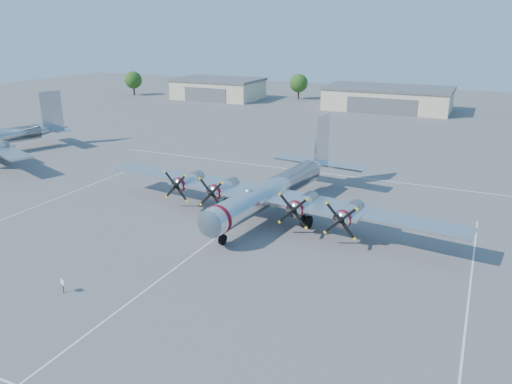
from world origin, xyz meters
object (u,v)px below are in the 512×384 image
at_px(hangar_west, 218,88).
at_px(info_placard, 63,284).
at_px(hangar_center, 388,98).
at_px(tree_far_west, 133,80).
at_px(tree_west, 299,83).
at_px(main_bomber_b29, 274,213).

relative_size(hangar_west, info_placard, 20.91).
xyz_separation_m(hangar_center, tree_far_west, (-70.00, -3.96, 1.51)).
bearing_deg(hangar_center, tree_west, 162.18).
relative_size(tree_far_west, main_bomber_b29, 0.17).
relative_size(main_bomber_b29, info_placard, 36.58).
relative_size(tree_far_west, info_placard, 6.14).
distance_m(tree_west, main_bomber_b29, 86.20).
bearing_deg(hangar_center, tree_far_west, -176.76).
xyz_separation_m(tree_west, info_placard, (19.73, -103.35, -3.46)).
distance_m(hangar_west, tree_west, 21.61).
relative_size(hangar_center, tree_west, 4.31).
xyz_separation_m(tree_far_west, info_placard, (64.73, -91.35, -3.46)).
xyz_separation_m(hangar_west, tree_west, (20.00, 8.04, 1.51)).
bearing_deg(tree_far_west, info_placard, -54.68).
xyz_separation_m(tree_far_west, main_bomber_b29, (72.42, -69.62, -4.22)).
xyz_separation_m(hangar_center, main_bomber_b29, (2.42, -73.58, -2.71)).
bearing_deg(hangar_west, info_placard, -67.37).
bearing_deg(tree_west, main_bomber_b29, -71.43).
height_order(main_bomber_b29, info_placard, main_bomber_b29).
relative_size(tree_west, main_bomber_b29, 0.17).
xyz_separation_m(tree_west, main_bomber_b29, (27.42, -81.62, -4.22)).
relative_size(hangar_west, main_bomber_b29, 0.57).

